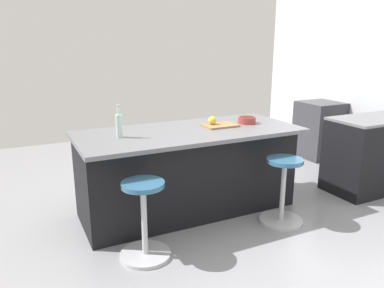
# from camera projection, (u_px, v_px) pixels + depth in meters

# --- Properties ---
(ground_plane) EXTENTS (7.70, 7.70, 0.00)m
(ground_plane) POSITION_uv_depth(u_px,v_px,m) (209.00, 216.00, 3.95)
(ground_plane) COLOR gray
(oven_range) EXTENTS (0.60, 0.61, 0.88)m
(oven_range) POSITION_uv_depth(u_px,v_px,m) (319.00, 130.00, 5.94)
(oven_range) COLOR #38383D
(oven_range) RESTS_ON ground_plane
(kitchen_island) EXTENTS (2.31, 1.01, 0.91)m
(kitchen_island) POSITION_uv_depth(u_px,v_px,m) (188.00, 170.00, 4.00)
(kitchen_island) COLOR black
(kitchen_island) RESTS_ON ground_plane
(stool_by_window) EXTENTS (0.44, 0.44, 0.68)m
(stool_by_window) POSITION_uv_depth(u_px,v_px,m) (283.00, 193.00, 3.75)
(stool_by_window) COLOR #B7B7BC
(stool_by_window) RESTS_ON ground_plane
(stool_middle) EXTENTS (0.44, 0.44, 0.68)m
(stool_middle) POSITION_uv_depth(u_px,v_px,m) (144.00, 222.00, 3.13)
(stool_middle) COLOR #B7B7BC
(stool_middle) RESTS_ON ground_plane
(cutting_board) EXTENTS (0.36, 0.24, 0.02)m
(cutting_board) POSITION_uv_depth(u_px,v_px,m) (220.00, 125.00, 4.01)
(cutting_board) COLOR olive
(cutting_board) RESTS_ON kitchen_island
(apple_yellow) EXTENTS (0.09, 0.09, 0.09)m
(apple_yellow) POSITION_uv_depth(u_px,v_px,m) (212.00, 120.00, 4.01)
(apple_yellow) COLOR gold
(apple_yellow) RESTS_ON cutting_board
(water_bottle) EXTENTS (0.06, 0.06, 0.31)m
(water_bottle) POSITION_uv_depth(u_px,v_px,m) (119.00, 125.00, 3.51)
(water_bottle) COLOR silver
(water_bottle) RESTS_ON kitchen_island
(fruit_bowl) EXTENTS (0.20, 0.20, 0.07)m
(fruit_bowl) POSITION_uv_depth(u_px,v_px,m) (247.00, 120.00, 4.16)
(fruit_bowl) COLOR #993833
(fruit_bowl) RESTS_ON kitchen_island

